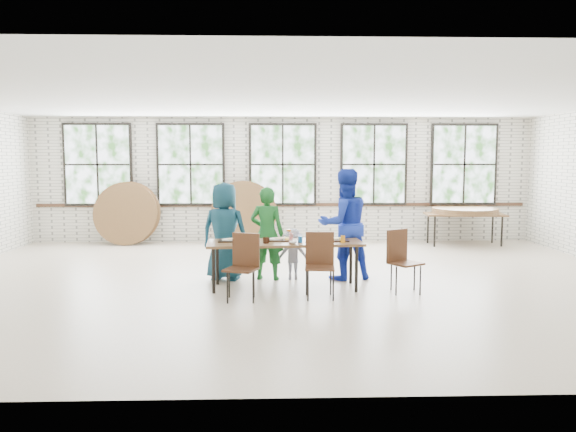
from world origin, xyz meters
name	(u,v)px	position (x,y,z in m)	size (l,w,h in m)	color
room	(283,166)	(0.00, 4.44, 1.83)	(12.00, 12.00, 12.00)	beige
dining_table	(285,245)	(-0.08, -0.45, 0.69)	(2.45, 0.96, 0.74)	brown
chair_near_left	(243,261)	(-0.69, -1.10, 0.56)	(0.54, 0.53, 0.95)	#4A2A18
chair_near_right	(320,259)	(0.42, -1.00, 0.56)	(0.45, 0.44, 0.95)	#4A2A18
chair_spare	(401,255)	(1.69, -0.72, 0.56)	(0.57, 0.57, 0.95)	#4A2A18
adult_teal	(225,231)	(-1.06, 0.20, 0.82)	(0.80, 0.52, 1.63)	navy
adult_green	(267,233)	(-0.36, 0.20, 0.78)	(0.57, 0.37, 1.56)	#1A6326
toddler	(293,254)	(0.08, 0.20, 0.43)	(0.55, 0.32, 0.86)	#111637
adult_blue	(344,224)	(0.94, 0.20, 0.93)	(0.90, 0.70, 1.86)	#1933B5
storage_table	(465,216)	(4.24, 3.81, 0.69)	(1.86, 0.90, 0.74)	brown
tabletop_clutter	(294,240)	(0.06, -0.48, 0.77)	(2.03, 0.58, 0.11)	black
round_tops_stacked	(465,211)	(4.24, 3.81, 0.80)	(1.50, 1.50, 0.13)	brown
round_tops_leaning	(186,213)	(-2.30, 4.13, 0.73)	(4.30, 0.46, 1.49)	brown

